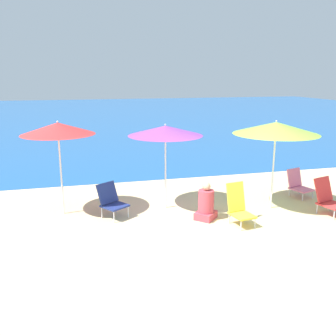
{
  "coord_description": "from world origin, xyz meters",
  "views": [
    {
      "loc": [
        -2.64,
        -5.61,
        3.04
      ],
      "look_at": [
        -0.58,
        2.34,
        1.0
      ],
      "focal_mm": 40.0,
      "sensor_mm": 36.0,
      "label": 1
    }
  ],
  "objects_px": {
    "beach_umbrella_purple": "(165,131)",
    "beach_umbrella_lime": "(276,128)",
    "person_seated_near": "(206,205)",
    "beach_chair_red": "(328,197)",
    "beach_chair_navy": "(111,200)",
    "beach_chair_pink": "(298,184)",
    "beach_umbrella_red": "(58,129)",
    "beach_chair_yellow": "(239,205)"
  },
  "relations": [
    {
      "from": "beach_umbrella_purple",
      "to": "beach_umbrella_lime",
      "type": "bearing_deg",
      "value": -14.88
    },
    {
      "from": "beach_umbrella_lime",
      "to": "person_seated_near",
      "type": "distance_m",
      "value": 2.34
    },
    {
      "from": "beach_umbrella_lime",
      "to": "beach_chair_red",
      "type": "distance_m",
      "value": 1.94
    },
    {
      "from": "beach_chair_navy",
      "to": "beach_chair_red",
      "type": "height_order",
      "value": "beach_chair_red"
    },
    {
      "from": "beach_chair_navy",
      "to": "beach_chair_pink",
      "type": "relative_size",
      "value": 1.07
    },
    {
      "from": "beach_umbrella_red",
      "to": "beach_chair_red",
      "type": "bearing_deg",
      "value": -14.19
    },
    {
      "from": "beach_chair_yellow",
      "to": "beach_chair_pink",
      "type": "bearing_deg",
      "value": 20.1
    },
    {
      "from": "beach_chair_navy",
      "to": "person_seated_near",
      "type": "bearing_deg",
      "value": -52.84
    },
    {
      "from": "beach_umbrella_purple",
      "to": "beach_umbrella_red",
      "type": "relative_size",
      "value": 0.95
    },
    {
      "from": "beach_umbrella_purple",
      "to": "beach_umbrella_lime",
      "type": "distance_m",
      "value": 2.48
    },
    {
      "from": "beach_umbrella_lime",
      "to": "beach_umbrella_red",
      "type": "bearing_deg",
      "value": 169.86
    },
    {
      "from": "beach_umbrella_lime",
      "to": "beach_chair_pink",
      "type": "xyz_separation_m",
      "value": [
        1.12,
        0.63,
        -1.56
      ]
    },
    {
      "from": "beach_umbrella_purple",
      "to": "person_seated_near",
      "type": "height_order",
      "value": "beach_umbrella_purple"
    },
    {
      "from": "beach_umbrella_red",
      "to": "beach_chair_navy",
      "type": "height_order",
      "value": "beach_umbrella_red"
    },
    {
      "from": "beach_chair_navy",
      "to": "beach_chair_yellow",
      "type": "height_order",
      "value": "beach_chair_yellow"
    },
    {
      "from": "beach_chair_navy",
      "to": "beach_chair_yellow",
      "type": "distance_m",
      "value": 2.75
    },
    {
      "from": "beach_umbrella_purple",
      "to": "beach_chair_pink",
      "type": "height_order",
      "value": "beach_umbrella_purple"
    },
    {
      "from": "beach_umbrella_red",
      "to": "beach_chair_red",
      "type": "xyz_separation_m",
      "value": [
        5.77,
        -1.46,
        -1.55
      ]
    },
    {
      "from": "beach_chair_navy",
      "to": "beach_chair_pink",
      "type": "distance_m",
      "value": 4.82
    },
    {
      "from": "beach_umbrella_red",
      "to": "beach_chair_yellow",
      "type": "relative_size",
      "value": 2.45
    },
    {
      "from": "beach_umbrella_red",
      "to": "beach_chair_navy",
      "type": "xyz_separation_m",
      "value": [
        1.03,
        -0.46,
        -1.54
      ]
    },
    {
      "from": "beach_umbrella_red",
      "to": "beach_chair_navy",
      "type": "distance_m",
      "value": 1.91
    },
    {
      "from": "beach_umbrella_red",
      "to": "beach_chair_yellow",
      "type": "height_order",
      "value": "beach_umbrella_red"
    },
    {
      "from": "beach_umbrella_purple",
      "to": "beach_umbrella_red",
      "type": "xyz_separation_m",
      "value": [
        -2.32,
        0.21,
        0.1
      ]
    },
    {
      "from": "beach_umbrella_purple",
      "to": "beach_umbrella_lime",
      "type": "xyz_separation_m",
      "value": [
        2.39,
        -0.64,
        0.06
      ]
    },
    {
      "from": "beach_chair_yellow",
      "to": "person_seated_near",
      "type": "distance_m",
      "value": 0.71
    },
    {
      "from": "beach_chair_pink",
      "to": "beach_umbrella_red",
      "type": "bearing_deg",
      "value": 161.55
    },
    {
      "from": "beach_umbrella_lime",
      "to": "beach_chair_navy",
      "type": "xyz_separation_m",
      "value": [
        -3.69,
        0.39,
        -1.5
      ]
    },
    {
      "from": "beach_umbrella_lime",
      "to": "beach_umbrella_purple",
      "type": "bearing_deg",
      "value": 165.12
    },
    {
      "from": "beach_umbrella_lime",
      "to": "beach_umbrella_red",
      "type": "distance_m",
      "value": 4.79
    },
    {
      "from": "beach_umbrella_lime",
      "to": "beach_chair_pink",
      "type": "distance_m",
      "value": 2.02
    },
    {
      "from": "beach_chair_yellow",
      "to": "beach_umbrella_lime",
      "type": "bearing_deg",
      "value": 20.74
    },
    {
      "from": "beach_chair_red",
      "to": "person_seated_near",
      "type": "distance_m",
      "value": 2.79
    },
    {
      "from": "beach_umbrella_lime",
      "to": "beach_chair_navy",
      "type": "bearing_deg",
      "value": 173.98
    },
    {
      "from": "beach_chair_yellow",
      "to": "beach_chair_red",
      "type": "relative_size",
      "value": 1.08
    },
    {
      "from": "beach_umbrella_lime",
      "to": "beach_chair_navy",
      "type": "height_order",
      "value": "beach_umbrella_lime"
    },
    {
      "from": "beach_umbrella_purple",
      "to": "beach_chair_navy",
      "type": "xyz_separation_m",
      "value": [
        -1.29,
        -0.25,
        -1.44
      ]
    },
    {
      "from": "beach_umbrella_purple",
      "to": "person_seated_near",
      "type": "distance_m",
      "value": 1.88
    },
    {
      "from": "beach_umbrella_purple",
      "to": "beach_chair_yellow",
      "type": "bearing_deg",
      "value": -46.76
    },
    {
      "from": "beach_umbrella_red",
      "to": "beach_chair_pink",
      "type": "distance_m",
      "value": 6.06
    },
    {
      "from": "beach_chair_yellow",
      "to": "person_seated_near",
      "type": "relative_size",
      "value": 1.04
    },
    {
      "from": "beach_chair_red",
      "to": "person_seated_near",
      "type": "xyz_separation_m",
      "value": [
        -2.77,
        0.35,
        -0.05
      ]
    }
  ]
}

